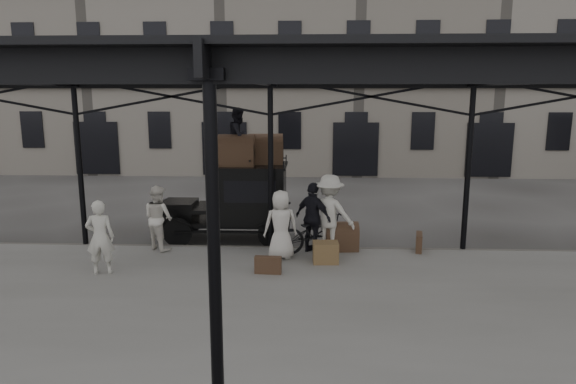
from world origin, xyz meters
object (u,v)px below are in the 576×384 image
bicycle (316,232)px  porter_left (100,237)px  steamer_trunk_platform (342,238)px  steamer_trunk_roof_near (237,153)px  porter_official (313,218)px  taxi (242,199)px

bicycle → porter_left: bearing=92.2°
steamer_trunk_platform → porter_left: bearing=-164.9°
bicycle → steamer_trunk_roof_near: size_ratio=2.05×
porter_official → bicycle: porter_official is taller
bicycle → steamer_trunk_platform: (0.66, 0.26, -0.22)m
porter_official → steamer_trunk_platform: 0.97m
porter_official → steamer_trunk_roof_near: size_ratio=1.85×
taxi → steamer_trunk_platform: bearing=-24.6°
porter_official → bicycle: size_ratio=0.90×
porter_left → porter_official: (4.75, 1.77, 0.06)m
porter_left → porter_official: porter_official is taller
porter_left → steamer_trunk_platform: size_ratio=2.01×
steamer_trunk_roof_near → bicycle: bearing=-30.3°
porter_left → bicycle: size_ratio=0.85×
steamer_trunk_platform → taxi: bearing=150.5°
porter_left → steamer_trunk_platform: 5.86m
porter_left → steamer_trunk_roof_near: bearing=-141.9°
taxi → porter_left: size_ratio=2.16×
taxi → porter_left: (-2.74, -3.26, -0.21)m
bicycle → steamer_trunk_roof_near: steamer_trunk_roof_near is taller
porter_official → bicycle: 0.38m
porter_official → steamer_trunk_roof_near: 2.85m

